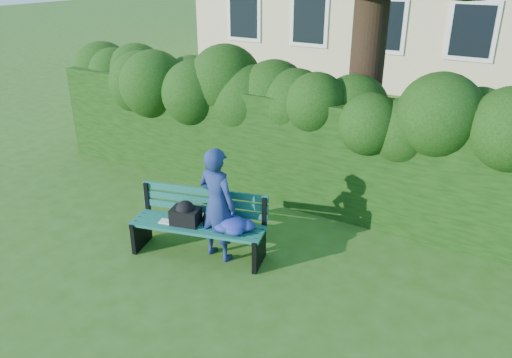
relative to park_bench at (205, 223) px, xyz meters
The scene contains 4 objects.
ground 0.63m from the park_bench, 18.43° to the left, with size 80.00×80.00×0.00m, color #2F5414.
hedge 2.39m from the park_bench, 81.01° to the left, with size 10.00×1.00×1.80m.
park_bench is the anchor object (origin of this frame).
man_reading 0.34m from the park_bench, 18.34° to the left, with size 0.58×0.38×1.58m, color navy.
Camera 1 is at (3.23, -4.88, 3.76)m, focal length 35.00 mm.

